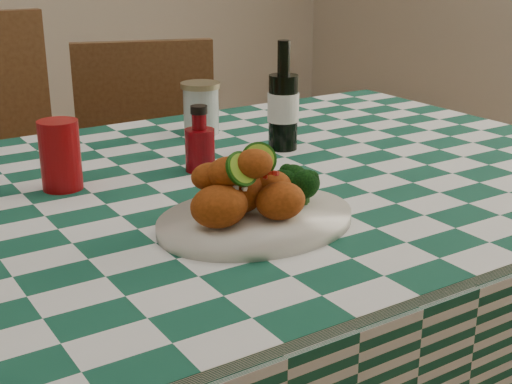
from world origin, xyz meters
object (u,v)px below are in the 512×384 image
ketchup_bottle (200,138)px  red_tumbler (60,155)px  beer_bottle (283,96)px  fried_chicken_pile (250,183)px  mason_jar (201,108)px  dining_table (217,369)px  wooden_chair_right (156,208)px  plate (256,220)px

ketchup_bottle → red_tumbler: bearing=171.9°
red_tumbler → beer_bottle: (0.48, 0.00, 0.05)m
fried_chicken_pile → ketchup_bottle: (0.07, 0.30, -0.01)m
mason_jar → fried_chicken_pile: bearing=-111.3°
red_tumbler → ketchup_bottle: ketchup_bottle is taller
dining_table → fried_chicken_pile: fried_chicken_pile is taller
beer_bottle → ketchup_bottle: bearing=-169.7°
wooden_chair_right → mason_jar: bearing=-79.5°
plate → red_tumbler: red_tumbler is taller
ketchup_bottle → dining_table: bearing=-102.7°
plate → beer_bottle: bearing=49.9°
dining_table → wooden_chair_right: size_ratio=1.80×
plate → ketchup_bottle: 0.31m
ketchup_bottle → mason_jar: size_ratio=1.08×
plate → dining_table: bearing=78.0°
fried_chicken_pile → wooden_chair_right: size_ratio=0.18×
dining_table → beer_bottle: size_ratio=7.32×
dining_table → red_tumbler: size_ratio=13.45×
red_tumbler → ketchup_bottle: size_ratio=0.98×
fried_chicken_pile → red_tumbler: (-0.18, 0.33, -0.01)m
mason_jar → wooden_chair_right: wooden_chair_right is taller
red_tumbler → plate: bearing=-60.0°
plate → mason_jar: (0.20, 0.55, 0.05)m
beer_bottle → wooden_chair_right: bearing=92.0°
wooden_chair_right → red_tumbler: bearing=-107.4°
dining_table → fried_chicken_pile: (-0.06, -0.22, 0.46)m
ketchup_bottle → wooden_chair_right: 0.79m
fried_chicken_pile → mason_jar: (0.21, 0.55, -0.01)m
mason_jar → dining_table: bearing=-115.4°
red_tumbler → wooden_chair_right: (0.45, 0.62, -0.39)m
fried_chicken_pile → beer_bottle: 0.45m
red_tumbler → mason_jar: red_tumbler is taller
fried_chicken_pile → beer_bottle: size_ratio=0.72×
plate → red_tumbler: (-0.19, 0.33, 0.05)m
ketchup_bottle → beer_bottle: bearing=10.3°
red_tumbler → fried_chicken_pile: bearing=-61.4°
fried_chicken_pile → wooden_chair_right: wooden_chair_right is taller
dining_table → wooden_chair_right: (0.22, 0.73, 0.07)m
red_tumbler → mason_jar: size_ratio=1.06×
fried_chicken_pile → red_tumbler: bearing=118.6°
mason_jar → beer_bottle: (0.08, -0.21, 0.05)m
red_tumbler → wooden_chair_right: bearing=53.7°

